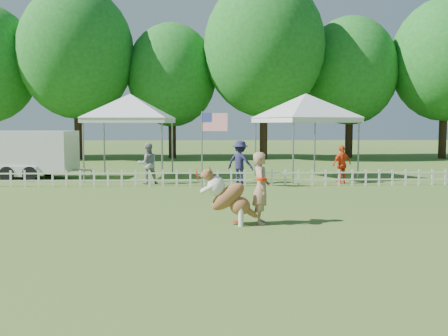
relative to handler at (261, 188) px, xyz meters
name	(u,v)px	position (x,y,z in m)	size (l,w,h in m)	color
ground	(234,224)	(-0.60, 0.02, -0.82)	(120.00, 120.00, 0.00)	#365D1D
picket_fence	(224,178)	(-0.60, 7.02, -0.52)	(22.00, 0.08, 0.60)	white
handler	(261,188)	(0.00, 0.00, 0.00)	(0.60, 0.39, 1.64)	#A37C62
dog	(229,197)	(-0.73, -0.14, -0.17)	(1.25, 0.42, 1.29)	brown
frisbee_on_turf	(237,222)	(-0.53, 0.21, -0.81)	(0.21, 0.21, 0.02)	red
canopy_tent_left	(131,137)	(-4.41, 9.73, 0.90)	(3.33, 3.33, 3.44)	silver
canopy_tent_right	(305,137)	(2.88, 9.63, 0.91)	(3.35, 3.35, 3.46)	silver
cargo_trailer	(28,154)	(-8.66, 9.73, 0.20)	(4.63, 2.04, 2.04)	silver
flag_pole	(202,150)	(-1.41, 6.65, 0.54)	(1.04, 0.11, 2.72)	gray
spectator_a	(148,164)	(-3.48, 7.74, -0.05)	(0.75, 0.58, 1.54)	gray
spectator_b	(240,162)	(0.03, 7.79, 0.00)	(1.06, 0.61, 1.64)	#242249
spectator_c	(342,164)	(3.92, 7.66, -0.08)	(0.86, 0.36, 1.47)	#F04B1C
tree_left	(77,66)	(-9.60, 21.52, 5.18)	(7.40, 7.40, 12.00)	#1A5E1C
tree_center_left	(172,85)	(-3.60, 22.52, 4.08)	(6.00, 6.00, 9.80)	#1A5E1C
tree_center_right	(264,61)	(2.40, 21.02, 5.48)	(7.60, 7.60, 12.60)	#1A5E1C
tree_right	(350,81)	(8.40, 22.52, 4.38)	(6.20, 6.20, 10.40)	#1A5E1C
tree_far_right	(445,72)	(14.40, 21.52, 4.88)	(7.00, 7.00, 11.40)	#1A5E1C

